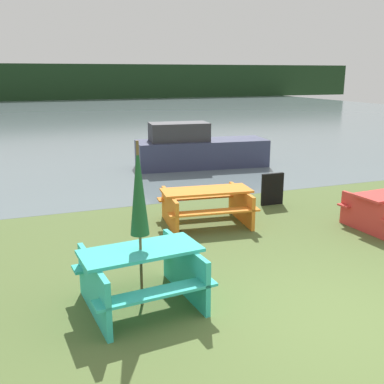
{
  "coord_description": "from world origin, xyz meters",
  "views": [
    {
      "loc": [
        -3.51,
        -3.92,
        3.01
      ],
      "look_at": [
        -0.67,
        3.67,
        0.85
      ],
      "focal_mm": 42.0,
      "sensor_mm": 36.0,
      "label": 1
    }
  ],
  "objects_px": {
    "picnic_table_orange": "(206,203)",
    "umbrella_darkgreen": "(139,190)",
    "picnic_table_teal": "(141,272)",
    "boat": "(198,150)",
    "signboard": "(272,189)"
  },
  "relations": [
    {
      "from": "boat",
      "to": "signboard",
      "type": "height_order",
      "value": "boat"
    },
    {
      "from": "boat",
      "to": "signboard",
      "type": "bearing_deg",
      "value": -83.6
    },
    {
      "from": "picnic_table_teal",
      "to": "picnic_table_orange",
      "type": "relative_size",
      "value": 0.87
    },
    {
      "from": "picnic_table_teal",
      "to": "picnic_table_orange",
      "type": "height_order",
      "value": "picnic_table_teal"
    },
    {
      "from": "picnic_table_teal",
      "to": "boat",
      "type": "relative_size",
      "value": 0.38
    },
    {
      "from": "umbrella_darkgreen",
      "to": "signboard",
      "type": "height_order",
      "value": "umbrella_darkgreen"
    },
    {
      "from": "umbrella_darkgreen",
      "to": "boat",
      "type": "xyz_separation_m",
      "value": [
        4.02,
        8.27,
        -1.02
      ]
    },
    {
      "from": "boat",
      "to": "signboard",
      "type": "xyz_separation_m",
      "value": [
        0.02,
        -4.74,
        -0.19
      ]
    },
    {
      "from": "picnic_table_teal",
      "to": "signboard",
      "type": "relative_size",
      "value": 2.24
    },
    {
      "from": "picnic_table_orange",
      "to": "umbrella_darkgreen",
      "type": "height_order",
      "value": "umbrella_darkgreen"
    },
    {
      "from": "picnic_table_teal",
      "to": "boat",
      "type": "height_order",
      "value": "boat"
    },
    {
      "from": "boat",
      "to": "signboard",
      "type": "relative_size",
      "value": 5.84
    },
    {
      "from": "umbrella_darkgreen",
      "to": "boat",
      "type": "distance_m",
      "value": 9.25
    },
    {
      "from": "umbrella_darkgreen",
      "to": "signboard",
      "type": "distance_m",
      "value": 5.5
    },
    {
      "from": "picnic_table_orange",
      "to": "signboard",
      "type": "height_order",
      "value": "signboard"
    }
  ]
}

